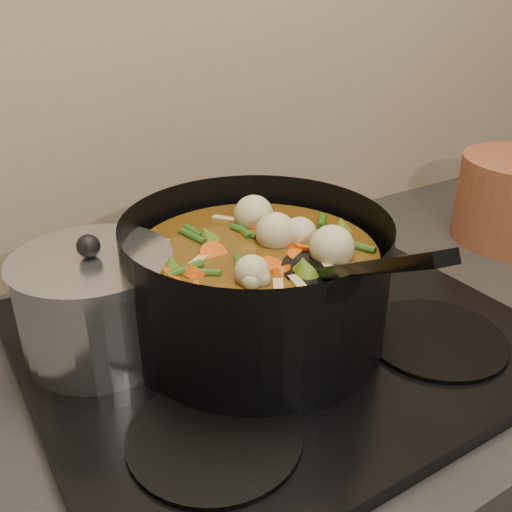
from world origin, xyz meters
TOP-DOWN VIEW (x-y plane):
  - stovetop at (0.00, 1.93)m, footprint 0.62×0.54m
  - stockpot at (-0.03, 1.93)m, footprint 0.42×0.49m
  - saucepan at (-0.21, 2.01)m, footprint 0.19×0.19m

SIDE VIEW (x-z plane):
  - stovetop at x=0.00m, z-range 0.91..0.93m
  - saucepan at x=-0.21m, z-range 0.92..1.07m
  - stockpot at x=-0.03m, z-range 0.89..1.13m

